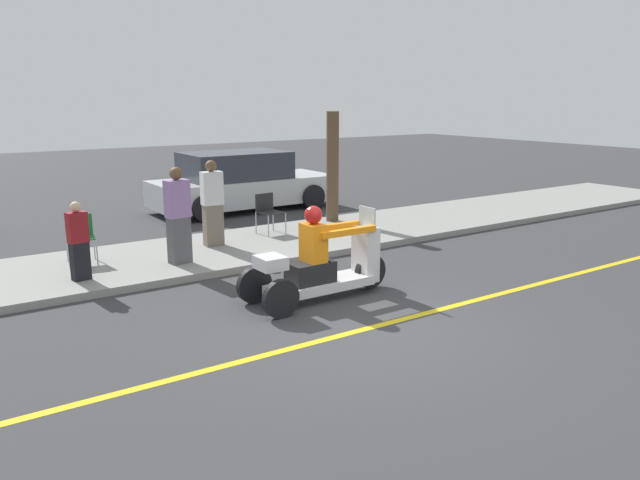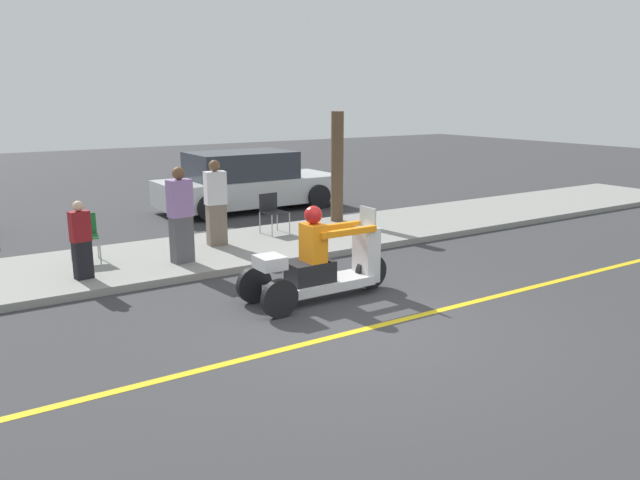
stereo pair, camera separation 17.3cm
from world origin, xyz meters
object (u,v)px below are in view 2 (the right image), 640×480
at_px(parked_car_lot_right, 247,182).
at_px(tree_trunk, 337,167).
at_px(spectator_near_curb, 81,241).
at_px(folding_chair_curbside, 272,209).
at_px(folding_chair_set_back, 84,233).
at_px(motorcycle_trike, 321,267).
at_px(spectator_by_tree, 181,217).
at_px(spectator_with_child, 216,204).

relative_size(parked_car_lot_right, tree_trunk, 1.92).
height_order(spectator_near_curb, tree_trunk, tree_trunk).
bearing_deg(folding_chair_curbside, parked_car_lot_right, 71.81).
xyz_separation_m(folding_chair_set_back, tree_trunk, (5.66, 0.56, 0.72)).
distance_m(motorcycle_trike, folding_chair_set_back, 4.41).
xyz_separation_m(spectator_by_tree, spectator_near_curb, (-1.66, -0.09, -0.20)).
distance_m(motorcycle_trike, spectator_near_curb, 3.78).
relative_size(spectator_with_child, parked_car_lot_right, 0.34).
bearing_deg(parked_car_lot_right, motorcycle_trike, -108.45).
relative_size(motorcycle_trike, spectator_by_tree, 1.44).
bearing_deg(parked_car_lot_right, spectator_near_curb, -138.05).
distance_m(spectator_with_child, spectator_near_curb, 2.84).
bearing_deg(folding_chair_curbside, motorcycle_trike, -108.67).
bearing_deg(motorcycle_trike, folding_chair_curbside, 71.33).
bearing_deg(spectator_by_tree, folding_chair_set_back, 144.58).
bearing_deg(folding_chair_set_back, spectator_near_curb, -104.34).
height_order(spectator_near_curb, parked_car_lot_right, parked_car_lot_right).
height_order(spectator_by_tree, folding_chair_set_back, spectator_by_tree).
distance_m(spectator_by_tree, folding_chair_curbside, 2.73).
xyz_separation_m(folding_chair_curbside, parked_car_lot_right, (1.09, 3.33, 0.09)).
xyz_separation_m(motorcycle_trike, folding_chair_set_back, (-2.49, 3.63, 0.14)).
relative_size(folding_chair_curbside, parked_car_lot_right, 0.17).
distance_m(spectator_by_tree, tree_trunk, 4.58).
distance_m(spectator_with_child, parked_car_lot_right, 4.47).
bearing_deg(folding_chair_curbside, spectator_by_tree, -153.08).
relative_size(motorcycle_trike, folding_chair_curbside, 2.88).
distance_m(spectator_by_tree, folding_chair_set_back, 1.72).
bearing_deg(motorcycle_trike, tree_trunk, 52.91).
height_order(motorcycle_trike, spectator_with_child, spectator_with_child).
relative_size(spectator_by_tree, parked_car_lot_right, 0.35).
xyz_separation_m(spectator_near_curb, folding_chair_set_back, (0.27, 1.07, -0.09)).
bearing_deg(spectator_near_curb, folding_chair_curbside, 17.97).
bearing_deg(folding_chair_set_back, spectator_by_tree, -35.42).
bearing_deg(tree_trunk, folding_chair_set_back, -174.31).
height_order(spectator_with_child, parked_car_lot_right, spectator_with_child).
relative_size(motorcycle_trike, spectator_near_curb, 1.92).
bearing_deg(spectator_by_tree, spectator_near_curb, -176.81).
relative_size(spectator_with_child, folding_chair_curbside, 1.98).
xyz_separation_m(spectator_by_tree, parked_car_lot_right, (3.52, 4.56, -0.20)).
distance_m(motorcycle_trike, spectator_by_tree, 2.91).
xyz_separation_m(spectator_near_curb, folding_chair_curbside, (4.08, 1.32, -0.09)).
relative_size(folding_chair_set_back, folding_chair_curbside, 1.00).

